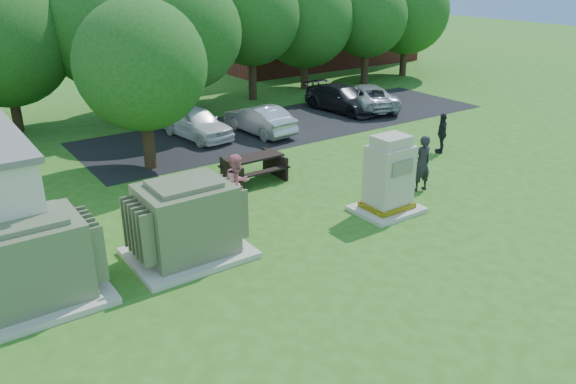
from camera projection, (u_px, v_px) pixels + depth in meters
ground at (389, 300)px, 12.69m from camera, size 120.00×120.00×0.00m
brick_building at (310, 7)px, 41.18m from camera, size 15.00×8.00×8.00m
parking_strip at (295, 123)px, 26.64m from camera, size 20.00×6.00×0.01m
transformer_left at (32, 263)px, 12.30m from camera, size 3.00×2.40×2.07m
transformer_right at (187, 222)px, 14.26m from camera, size 3.00×2.40×2.07m
generator_cabinet at (389, 179)px, 16.84m from camera, size 1.97×1.61×2.40m
picnic_table at (254, 165)px, 19.48m from camera, size 2.04×1.53×0.87m
person_by_generator at (422, 163)px, 18.47m from camera, size 0.75×0.55×1.89m
person_at_picnic at (238, 185)px, 16.64m from camera, size 1.10×0.97×1.91m
person_walking_right at (442, 133)px, 22.25m from camera, size 0.93×0.95×1.60m
car_white at (196, 123)px, 24.20m from camera, size 2.08×4.11×1.34m
car_silver_a at (260, 120)px, 24.82m from camera, size 1.62×3.92×1.26m
car_dark at (343, 99)px, 28.52m from camera, size 2.25×4.63×1.30m
car_silver_b at (365, 97)px, 28.98m from camera, size 3.55×5.10×1.29m
tree_row at (141, 30)px, 26.08m from camera, size 41.30×13.30×7.30m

